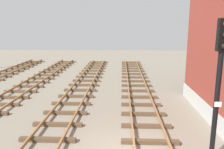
{
  "coord_description": "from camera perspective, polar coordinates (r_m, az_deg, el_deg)",
  "views": [
    {
      "loc": [
        -0.18,
        -8.33,
        4.96
      ],
      "look_at": [
        -0.94,
        9.28,
        1.25
      ],
      "focal_mm": 36.87,
      "sensor_mm": 36.0,
      "label": 1
    }
  ],
  "objects": [
    {
      "name": "track_centre",
      "position": [
        10.15,
        -17.13,
        -17.1
      ],
      "size": [
        2.5,
        47.76,
        0.32
      ],
      "color": "#4C3826",
      "rests_on": "ground"
    },
    {
      "name": "signal_mast",
      "position": [
        8.81,
        25.06,
        -0.19
      ],
      "size": [
        0.36,
        0.4,
        5.22
      ],
      "color": "black",
      "rests_on": "ground"
    }
  ]
}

